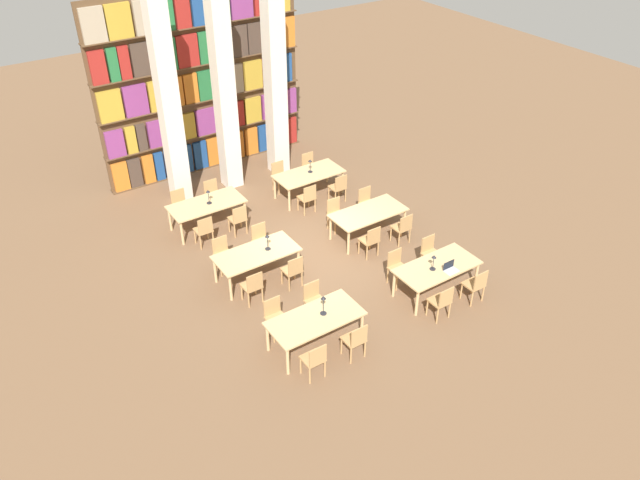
% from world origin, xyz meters
% --- Properties ---
extents(ground_plane, '(40.00, 40.00, 0.00)m').
position_xyz_m(ground_plane, '(0.00, 0.00, 0.00)').
color(ground_plane, brown).
extents(bookshelf_bank, '(6.52, 0.35, 5.50)m').
position_xyz_m(bookshelf_bank, '(-0.00, 6.07, 2.70)').
color(bookshelf_bank, brown).
rests_on(bookshelf_bank, ground_plane).
extents(pillar_left, '(0.51, 0.51, 6.00)m').
position_xyz_m(pillar_left, '(-1.65, 4.59, 3.00)').
color(pillar_left, silver).
rests_on(pillar_left, ground_plane).
extents(pillar_center, '(0.51, 0.51, 6.00)m').
position_xyz_m(pillar_center, '(0.00, 4.59, 3.00)').
color(pillar_center, silver).
rests_on(pillar_center, ground_plane).
extents(pillar_right, '(0.51, 0.51, 6.00)m').
position_xyz_m(pillar_right, '(1.65, 4.59, 3.00)').
color(pillar_right, silver).
rests_on(pillar_right, ground_plane).
extents(reading_table_0, '(2.01, 0.97, 0.75)m').
position_xyz_m(reading_table_0, '(-1.73, -2.68, 0.67)').
color(reading_table_0, tan).
rests_on(reading_table_0, ground_plane).
extents(chair_0, '(0.42, 0.40, 0.89)m').
position_xyz_m(chair_0, '(-2.25, -3.45, 0.48)').
color(chair_0, tan).
rests_on(chair_0, ground_plane).
extents(chair_1, '(0.42, 0.40, 0.89)m').
position_xyz_m(chair_1, '(-2.25, -1.91, 0.48)').
color(chair_1, tan).
rests_on(chair_1, ground_plane).
extents(chair_2, '(0.42, 0.40, 0.89)m').
position_xyz_m(chair_2, '(-1.25, -3.45, 0.48)').
color(chair_2, tan).
rests_on(chair_2, ground_plane).
extents(chair_3, '(0.42, 0.40, 0.89)m').
position_xyz_m(chair_3, '(-1.25, -1.91, 0.48)').
color(chair_3, tan).
rests_on(chair_3, ground_plane).
extents(desk_lamp_0, '(0.14, 0.14, 0.47)m').
position_xyz_m(desk_lamp_0, '(-1.51, -2.67, 1.06)').
color(desk_lamp_0, '#232328').
rests_on(desk_lamp_0, reading_table_0).
extents(reading_table_1, '(2.01, 0.97, 0.75)m').
position_xyz_m(reading_table_1, '(1.61, -2.75, 0.67)').
color(reading_table_1, tan).
rests_on(reading_table_1, ground_plane).
extents(chair_4, '(0.42, 0.40, 0.89)m').
position_xyz_m(chair_4, '(1.07, -3.52, 0.48)').
color(chair_4, tan).
rests_on(chair_4, ground_plane).
extents(chair_5, '(0.42, 0.40, 0.89)m').
position_xyz_m(chair_5, '(1.07, -1.98, 0.48)').
color(chair_5, tan).
rests_on(chair_5, ground_plane).
extents(chair_6, '(0.42, 0.40, 0.89)m').
position_xyz_m(chair_6, '(2.12, -3.52, 0.48)').
color(chair_6, tan).
rests_on(chair_6, ground_plane).
extents(chair_7, '(0.42, 0.40, 0.89)m').
position_xyz_m(chair_7, '(2.12, -1.98, 0.48)').
color(chair_7, tan).
rests_on(chair_7, ground_plane).
extents(desk_lamp_1, '(0.14, 0.14, 0.40)m').
position_xyz_m(desk_lamp_1, '(1.44, -2.78, 1.01)').
color(desk_lamp_1, '#232328').
rests_on(desk_lamp_1, reading_table_1).
extents(laptop, '(0.32, 0.22, 0.21)m').
position_xyz_m(laptop, '(1.75, -3.04, 0.79)').
color(laptop, silver).
rests_on(laptop, reading_table_1).
extents(reading_table_2, '(2.01, 0.97, 0.75)m').
position_xyz_m(reading_table_2, '(-1.62, 0.04, 0.67)').
color(reading_table_2, tan).
rests_on(reading_table_2, ground_plane).
extents(chair_8, '(0.42, 0.40, 0.89)m').
position_xyz_m(chair_8, '(-2.15, -0.73, 0.48)').
color(chair_8, tan).
rests_on(chair_8, ground_plane).
extents(chair_9, '(0.42, 0.40, 0.89)m').
position_xyz_m(chair_9, '(-2.15, 0.81, 0.48)').
color(chair_9, tan).
rests_on(chair_9, ground_plane).
extents(chair_10, '(0.42, 0.40, 0.89)m').
position_xyz_m(chair_10, '(-1.07, -0.73, 0.48)').
color(chair_10, tan).
rests_on(chair_10, ground_plane).
extents(chair_11, '(0.42, 0.40, 0.89)m').
position_xyz_m(chair_11, '(-1.07, 0.81, 0.48)').
color(chair_11, tan).
rests_on(chair_11, ground_plane).
extents(desk_lamp_2, '(0.14, 0.14, 0.42)m').
position_xyz_m(desk_lamp_2, '(-1.32, 0.01, 1.03)').
color(desk_lamp_2, '#232328').
rests_on(desk_lamp_2, reading_table_2).
extents(reading_table_3, '(2.01, 0.97, 0.75)m').
position_xyz_m(reading_table_3, '(1.72, 0.02, 0.67)').
color(reading_table_3, tan).
rests_on(reading_table_3, ground_plane).
extents(chair_12, '(0.42, 0.40, 0.89)m').
position_xyz_m(chair_12, '(1.22, -0.75, 0.48)').
color(chair_12, tan).
rests_on(chair_12, ground_plane).
extents(chair_13, '(0.42, 0.40, 0.89)m').
position_xyz_m(chair_13, '(1.22, 0.79, 0.48)').
color(chair_13, tan).
rests_on(chair_13, ground_plane).
extents(chair_14, '(0.42, 0.40, 0.89)m').
position_xyz_m(chair_14, '(2.27, -0.75, 0.48)').
color(chair_14, tan).
rests_on(chair_14, ground_plane).
extents(chair_15, '(0.42, 0.40, 0.89)m').
position_xyz_m(chair_15, '(2.27, 0.79, 0.48)').
color(chair_15, tan).
rests_on(chair_15, ground_plane).
extents(reading_table_4, '(2.01, 0.97, 0.75)m').
position_xyz_m(reading_table_4, '(-1.64, 2.78, 0.67)').
color(reading_table_4, tan).
rests_on(reading_table_4, ground_plane).
extents(chair_16, '(0.42, 0.40, 0.89)m').
position_xyz_m(chair_16, '(-2.09, 2.01, 0.48)').
color(chair_16, tan).
rests_on(chair_16, ground_plane).
extents(chair_17, '(0.42, 0.40, 0.89)m').
position_xyz_m(chair_17, '(-2.09, 3.55, 0.48)').
color(chair_17, tan).
rests_on(chair_17, ground_plane).
extents(chair_18, '(0.42, 0.40, 0.89)m').
position_xyz_m(chair_18, '(-1.10, 2.01, 0.48)').
color(chair_18, tan).
rests_on(chair_18, ground_plane).
extents(chair_19, '(0.42, 0.40, 0.89)m').
position_xyz_m(chair_19, '(-1.10, 3.55, 0.48)').
color(chair_19, tan).
rests_on(chair_19, ground_plane).
extents(desk_lamp_3, '(0.14, 0.14, 0.41)m').
position_xyz_m(desk_lamp_3, '(-1.57, 2.74, 1.02)').
color(desk_lamp_3, '#232328').
rests_on(desk_lamp_3, reading_table_4).
extents(reading_table_5, '(2.01, 0.97, 0.75)m').
position_xyz_m(reading_table_5, '(1.58, 2.69, 0.67)').
color(reading_table_5, tan).
rests_on(reading_table_5, ground_plane).
extents(chair_20, '(0.42, 0.40, 0.89)m').
position_xyz_m(chair_20, '(1.04, 1.92, 0.48)').
color(chair_20, tan).
rests_on(chair_20, ground_plane).
extents(chair_21, '(0.42, 0.40, 0.89)m').
position_xyz_m(chair_21, '(1.04, 3.46, 0.48)').
color(chair_21, tan).
rests_on(chair_21, ground_plane).
extents(chair_22, '(0.42, 0.40, 0.89)m').
position_xyz_m(chair_22, '(2.10, 1.92, 0.48)').
color(chair_22, tan).
rests_on(chair_22, ground_plane).
extents(chair_23, '(0.42, 0.40, 0.89)m').
position_xyz_m(chair_23, '(2.10, 3.46, 0.48)').
color(chair_23, tan).
rests_on(chair_23, ground_plane).
extents(desk_lamp_4, '(0.14, 0.14, 0.41)m').
position_xyz_m(desk_lamp_4, '(1.65, 2.72, 1.02)').
color(desk_lamp_4, '#232328').
rests_on(desk_lamp_4, reading_table_5).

